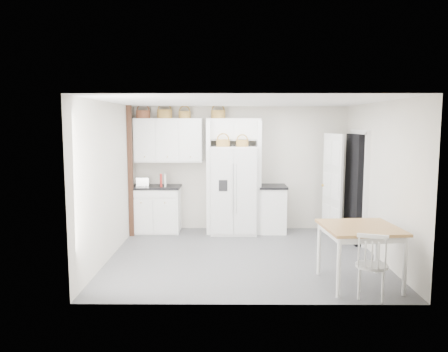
{
  "coord_description": "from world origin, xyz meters",
  "views": [
    {
      "loc": [
        -0.29,
        -7.22,
        2.25
      ],
      "look_at": [
        -0.34,
        0.4,
        1.33
      ],
      "focal_mm": 35.0,
      "sensor_mm": 36.0,
      "label": 1
    }
  ],
  "objects": [
    {
      "name": "basket_fridge_a",
      "position": [
        -0.37,
        1.53,
        1.86
      ],
      "size": [
        0.27,
        0.27,
        0.14
      ],
      "primitive_type": "cylinder",
      "color": "olive",
      "rests_on": "refrigerator"
    },
    {
      "name": "basket_upper_a",
      "position": [
        -2.02,
        1.83,
        2.43
      ],
      "size": [
        0.29,
        0.29,
        0.16
      ],
      "primitive_type": "cylinder",
      "color": "brown",
      "rests_on": "upper_cabinet"
    },
    {
      "name": "counter_right",
      "position": [
        0.65,
        1.7,
        0.95
      ],
      "size": [
        0.57,
        0.68,
        0.04
      ],
      "primitive_type": "cube",
      "color": "black",
      "rests_on": "base_cab_right"
    },
    {
      "name": "base_cab_left",
      "position": [
        -1.77,
        1.7,
        0.46
      ],
      "size": [
        0.99,
        0.63,
        0.92
      ],
      "primitive_type": "cube",
      "color": "white",
      "rests_on": "floor"
    },
    {
      "name": "dining_table",
      "position": [
        1.56,
        -1.3,
        0.42
      ],
      "size": [
        1.08,
        1.08,
        0.84
      ],
      "primitive_type": "cube",
      "rotation": [
        0.0,
        0.0,
        0.08
      ],
      "color": "#9E6939",
      "rests_on": "floor"
    },
    {
      "name": "upper_cabinet",
      "position": [
        -1.5,
        1.83,
        1.9
      ],
      "size": [
        1.4,
        0.34,
        0.9
      ],
      "primitive_type": "cube",
      "color": "white",
      "rests_on": "wall_back"
    },
    {
      "name": "wall_right",
      "position": [
        2.25,
        0.0,
        1.3
      ],
      "size": [
        0.0,
        4.0,
        4.0
      ],
      "primitive_type": "plane",
      "rotation": [
        1.57,
        0.0,
        -1.57
      ],
      "color": "beige",
      "rests_on": "floor"
    },
    {
      "name": "base_cab_right",
      "position": [
        0.65,
        1.7,
        0.47
      ],
      "size": [
        0.53,
        0.64,
        0.93
      ],
      "primitive_type": "cube",
      "color": "white",
      "rests_on": "floor"
    },
    {
      "name": "windsor_chair",
      "position": [
        1.59,
        -1.75,
        0.42
      ],
      "size": [
        0.51,
        0.49,
        0.84
      ],
      "primitive_type": "cube",
      "rotation": [
        0.0,
        0.0,
        -0.34
      ],
      "color": "white",
      "rests_on": "floor"
    },
    {
      "name": "floor",
      "position": [
        0.0,
        0.0,
        0.0
      ],
      "size": [
        4.5,
        4.5,
        0.0
      ],
      "primitive_type": "plane",
      "color": "#4D4D4D",
      "rests_on": "ground"
    },
    {
      "name": "cookbook_red",
      "position": [
        -1.64,
        1.62,
        1.09
      ],
      "size": [
        0.07,
        0.18,
        0.26
      ],
      "primitive_type": "cube",
      "rotation": [
        0.0,
        0.0,
        0.21
      ],
      "color": "#A2241F",
      "rests_on": "counter_left"
    },
    {
      "name": "door_slab",
      "position": [
        1.8,
        1.33,
        1.02
      ],
      "size": [
        0.21,
        0.79,
        2.05
      ],
      "primitive_type": "cube",
      "rotation": [
        0.0,
        0.0,
        -1.36
      ],
      "color": "white",
      "rests_on": "floor"
    },
    {
      "name": "basket_fridge_b",
      "position": [
        0.02,
        1.53,
        1.85
      ],
      "size": [
        0.24,
        0.24,
        0.13
      ],
      "primitive_type": "cylinder",
      "color": "olive",
      "rests_on": "refrigerator"
    },
    {
      "name": "cookbook_cream",
      "position": [
        -1.55,
        1.62,
        1.09
      ],
      "size": [
        0.06,
        0.17,
        0.26
      ],
      "primitive_type": "cube",
      "rotation": [
        0.0,
        0.0,
        0.15
      ],
      "color": "silver",
      "rests_on": "counter_left"
    },
    {
      "name": "refrigerator",
      "position": [
        -0.15,
        1.63,
        0.89
      ],
      "size": [
        0.92,
        0.74,
        1.79
      ],
      "primitive_type": "cube",
      "color": "white",
      "rests_on": "floor"
    },
    {
      "name": "wall_back",
      "position": [
        0.0,
        2.0,
        1.3
      ],
      "size": [
        4.5,
        0.0,
        4.5
      ],
      "primitive_type": "plane",
      "rotation": [
        1.57,
        0.0,
        0.0
      ],
      "color": "beige",
      "rests_on": "floor"
    },
    {
      "name": "trim_post",
      "position": [
        -2.2,
        1.35,
        1.3
      ],
      "size": [
        0.09,
        0.09,
        2.6
      ],
      "primitive_type": "cube",
      "color": "black",
      "rests_on": "floor"
    },
    {
      "name": "basket_bridge_a",
      "position": [
        -0.47,
        1.83,
        2.43
      ],
      "size": [
        0.29,
        0.29,
        0.17
      ],
      "primitive_type": "cylinder",
      "color": "olive",
      "rests_on": "bridge_cabinet"
    },
    {
      "name": "basket_upper_c",
      "position": [
        -1.16,
        1.83,
        2.42
      ],
      "size": [
        0.25,
        0.25,
        0.15
      ],
      "primitive_type": "cylinder",
      "color": "olive",
      "rests_on": "upper_cabinet"
    },
    {
      "name": "bridge_cabinet",
      "position": [
        -0.15,
        1.83,
        2.12
      ],
      "size": [
        1.12,
        0.34,
        0.45
      ],
      "primitive_type": "cube",
      "color": "white",
      "rests_on": "wall_back"
    },
    {
      "name": "doorway_void",
      "position": [
        2.16,
        1.0,
        1.02
      ],
      "size": [
        0.18,
        0.85,
        2.05
      ],
      "primitive_type": "cube",
      "color": "black",
      "rests_on": "floor"
    },
    {
      "name": "basket_upper_b",
      "position": [
        -1.57,
        1.83,
        2.44
      ],
      "size": [
        0.31,
        0.31,
        0.18
      ],
      "primitive_type": "cylinder",
      "color": "olive",
      "rests_on": "upper_cabinet"
    },
    {
      "name": "fridge_panel_left",
      "position": [
        -0.66,
        1.7,
        1.15
      ],
      "size": [
        0.08,
        0.6,
        2.3
      ],
      "primitive_type": "cube",
      "color": "white",
      "rests_on": "floor"
    },
    {
      "name": "toaster",
      "position": [
        -2.03,
        1.68,
        1.05
      ],
      "size": [
        0.27,
        0.17,
        0.18
      ],
      "primitive_type": "cube",
      "rotation": [
        0.0,
        0.0,
        0.1
      ],
      "color": "silver",
      "rests_on": "counter_left"
    },
    {
      "name": "counter_left",
      "position": [
        -1.77,
        1.7,
        0.94
      ],
      "size": [
        1.04,
        0.67,
        0.04
      ],
      "primitive_type": "cube",
      "color": "black",
      "rests_on": "base_cab_left"
    },
    {
      "name": "ceiling",
      "position": [
        0.0,
        0.0,
        2.6
      ],
      "size": [
        4.5,
        4.5,
        0.0
      ],
      "primitive_type": "plane",
      "color": "white",
      "rests_on": "wall_back"
    },
    {
      "name": "fridge_panel_right",
      "position": [
        0.36,
        1.7,
        1.15
      ],
      "size": [
        0.08,
        0.6,
        2.3
      ],
      "primitive_type": "cube",
      "color": "white",
      "rests_on": "floor"
    },
    {
      "name": "wall_left",
      "position": [
        -2.25,
        0.0,
        1.3
      ],
      "size": [
        0.0,
        4.0,
        4.0
      ],
      "primitive_type": "plane",
      "rotation": [
        1.57,
        0.0,
        1.57
      ],
      "color": "beige",
      "rests_on": "floor"
    }
  ]
}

